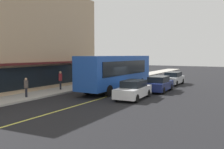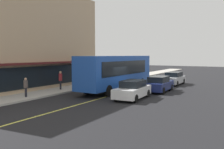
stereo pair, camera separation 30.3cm
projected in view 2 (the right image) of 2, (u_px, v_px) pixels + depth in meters
The scene contains 11 objects.
ground at pixel (118, 93), 22.95m from camera, with size 120.00×120.00×0.00m, color black.
sidewalk at pixel (70, 88), 25.84m from camera, with size 80.00×2.98×0.15m, color #B2ADA3.
lane_centre_stripe at pixel (118, 93), 22.95m from camera, with size 36.00×0.16×0.01m, color #D8D14C.
storefront_building at pixel (4, 39), 25.85m from camera, with size 20.11×10.22×10.50m.
bus at pixel (117, 71), 24.76m from camera, with size 11.16×2.71×3.50m.
traffic_light at pixel (106, 64), 30.07m from camera, with size 0.30×0.52×3.20m.
car_silver at pixel (174, 78), 29.71m from camera, with size 4.31×1.89×1.52m.
car_white at pixel (133, 90), 20.11m from camera, with size 4.40×2.06×1.52m.
car_navy at pixel (159, 84), 24.02m from camera, with size 4.36×1.98×1.52m.
pedestrian_at_corner at pixel (26, 86), 20.09m from camera, with size 0.34×0.34×1.59m.
pedestrian_waiting at pixel (60, 78), 24.45m from camera, with size 0.34×0.34×1.84m.
Camera 2 is at (-19.92, -10.96, 3.62)m, focal length 39.29 mm.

